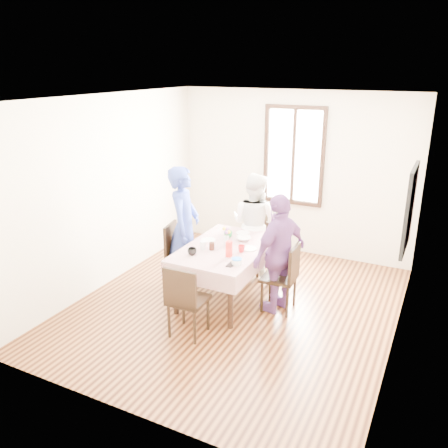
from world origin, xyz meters
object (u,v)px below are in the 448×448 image
at_px(chair_left, 183,255).
at_px(person_right, 279,253).
at_px(chair_near, 188,299).
at_px(person_left, 184,227).
at_px(chair_right, 279,277).
at_px(person_far, 254,224).
at_px(dining_table, 226,273).
at_px(chair_far, 254,244).

relative_size(chair_left, person_right, 0.58).
relative_size(chair_near, person_right, 0.58).
xyz_separation_m(person_left, person_right, (1.46, -0.09, -0.09)).
height_order(chair_right, person_far, person_far).
bearing_deg(dining_table, chair_far, 90.00).
xyz_separation_m(chair_near, person_far, (0.00, 1.97, 0.33)).
bearing_deg(chair_left, chair_near, 23.62).
bearing_deg(chair_right, chair_left, 84.04).
bearing_deg(chair_left, chair_right, 76.58).
relative_size(chair_far, person_right, 0.58).
height_order(dining_table, person_left, person_left).
bearing_deg(chair_near, chair_right, 52.46).
bearing_deg(chair_left, chair_far, 128.86).
relative_size(chair_far, person_left, 0.52).
height_order(chair_left, person_right, person_right).
distance_m(chair_far, chair_near, 1.99).
height_order(chair_far, person_right, person_right).
height_order(dining_table, chair_left, chair_left).
xyz_separation_m(person_far, person_right, (0.73, -0.93, 0.00)).
relative_size(chair_right, chair_far, 1.00).
bearing_deg(chair_right, chair_near, 141.64).
bearing_deg(person_left, person_far, -56.45).
bearing_deg(dining_table, person_left, 169.49).
height_order(chair_near, person_left, person_left).
relative_size(chair_left, person_far, 0.58).
distance_m(chair_left, person_left, 0.43).
height_order(dining_table, person_far, person_far).
xyz_separation_m(chair_left, person_right, (1.48, -0.09, 0.33)).
distance_m(dining_table, chair_far, 1.00).
distance_m(chair_right, person_left, 1.54).
relative_size(chair_left, chair_near, 1.00).
bearing_deg(person_left, chair_near, -162.56).
relative_size(dining_table, person_right, 0.92).
distance_m(chair_left, chair_near, 1.36).
bearing_deg(dining_table, chair_left, 169.76).
distance_m(chair_right, chair_near, 1.28).
bearing_deg(person_right, chair_left, -73.03).
distance_m(dining_table, chair_near, 1.00).
xyz_separation_m(chair_left, chair_far, (0.75, 0.86, 0.00)).
bearing_deg(person_far, dining_table, 98.67).
bearing_deg(chair_left, dining_table, 69.78).
distance_m(chair_left, person_right, 1.52).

